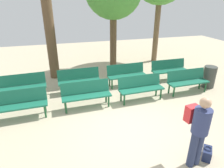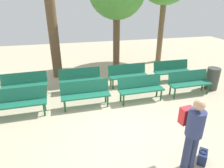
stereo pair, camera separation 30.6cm
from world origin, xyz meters
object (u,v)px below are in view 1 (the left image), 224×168
object	(u,v)px
bench_r0_c0	(19,103)
bench_r0_c3	(187,80)
bench_r1_c1	(79,79)
tree_2	(51,41)
trash_bin	(209,77)
bench_r0_c2	(141,86)
bench_r1_c0	(23,85)
handbag	(207,153)
bench_r1_c2	(126,73)
visitor_with_backpack	(199,128)
bench_r1_c3	(169,69)
bench_r0_c1	(86,93)

from	to	relation	value
bench_r0_c0	bench_r0_c3	xyz separation A→B (m)	(5.91, 0.15, 0.00)
bench_r1_c1	tree_2	world-z (taller)	tree_2
bench_r0_c3	trash_bin	xyz separation A→B (m)	(1.15, 0.16, -0.07)
bench_r0_c2	bench_r1_c0	xyz separation A→B (m)	(-4.01, 1.29, 0.00)
bench_r0_c2	handbag	bearing A→B (deg)	-86.10
tree_2	bench_r1_c1	bearing A→B (deg)	-63.60
bench_r1_c1	tree_2	size ratio (longest dim) A/B	0.48
bench_r1_c0	bench_r1_c2	world-z (taller)	same
visitor_with_backpack	bench_r1_c1	bearing A→B (deg)	-74.15
bench_r0_c3	bench_r1_c3	distance (m)	1.34
bench_r0_c0	tree_2	xyz separation A→B (m)	(1.07, 3.20, 1.17)
bench_r0_c0	bench_r1_c3	xyz separation A→B (m)	(5.94, 1.49, 0.00)
bench_r1_c2	handbag	distance (m)	4.46
bench_r0_c2	bench_r1_c0	size ratio (longest dim) A/B	1.00
bench_r0_c3	visitor_with_backpack	bearing A→B (deg)	-124.14
bench_r0_c0	bench_r0_c1	world-z (taller)	same
bench_r0_c2	bench_r1_c2	distance (m)	1.37
trash_bin	bench_r1_c1	bearing A→B (deg)	168.01
visitor_with_backpack	trash_bin	world-z (taller)	visitor_with_backpack
bench_r0_c1	bench_r0_c2	size ratio (longest dim) A/B	1.00
bench_r0_c2	trash_bin	world-z (taller)	bench_r0_c2
tree_2	trash_bin	bearing A→B (deg)	-25.71
bench_r1_c0	bench_r0_c3	bearing A→B (deg)	-14.26
bench_r1_c3	trash_bin	world-z (taller)	bench_r1_c3
bench_r0_c3	bench_r1_c0	xyz separation A→B (m)	(-5.97, 1.22, 0.00)
bench_r1_c1	trash_bin	xyz separation A→B (m)	(5.10, -1.08, -0.07)
bench_r0_c0	bench_r1_c3	size ratio (longest dim) A/B	1.01
bench_r0_c3	bench_r1_c2	distance (m)	2.38
bench_r0_c0	tree_2	world-z (taller)	tree_2
bench_r1_c0	tree_2	xyz separation A→B (m)	(1.13, 1.83, 1.17)
bench_r0_c2	visitor_with_backpack	distance (m)	3.12
bench_r1_c3	tree_2	size ratio (longest dim) A/B	0.48
handbag	bench_r0_c3	bearing A→B (deg)	62.27
bench_r0_c2	bench_r1_c0	distance (m)	4.22
bench_r1_c0	trash_bin	bearing A→B (deg)	-11.15
bench_r0_c0	handbag	xyz separation A→B (m)	(4.26, -2.98, -0.37)
bench_r1_c1	handbag	size ratio (longest dim) A/B	4.47
bench_r1_c0	bench_r0_c2	bearing A→B (deg)	-20.54
bench_r0_c1	trash_bin	world-z (taller)	bench_r0_c1
bench_r1_c2	trash_bin	distance (m)	3.34
bench_r0_c0	bench_r1_c3	distance (m)	6.12
bench_r1_c2	visitor_with_backpack	distance (m)	4.48
visitor_with_backpack	bench_r0_c3	bearing A→B (deg)	-130.42
bench_r1_c0	visitor_with_backpack	size ratio (longest dim) A/B	0.98
tree_2	handbag	distance (m)	7.13
handbag	trash_bin	distance (m)	4.34
bench_r0_c3	bench_r0_c0	bearing A→B (deg)	-179.60
bench_r0_c3	bench_r1_c2	xyz separation A→B (m)	(-1.99, 1.30, 0.00)
bench_r0_c0	visitor_with_backpack	distance (m)	4.91
bench_r0_c3	trash_bin	world-z (taller)	bench_r0_c3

